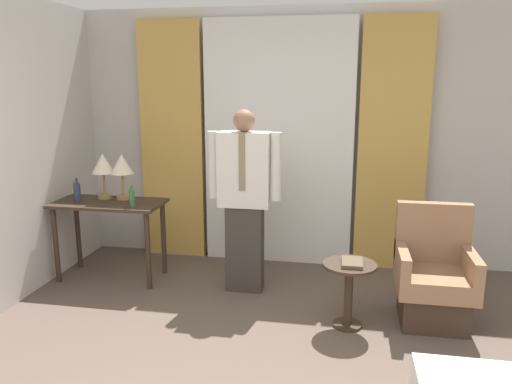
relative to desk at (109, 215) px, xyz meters
The scene contains 13 objects.
wall_back 1.94m from the desk, 30.18° to the left, with size 10.00×0.06×2.70m.
curtain_sheer_center 1.87m from the desk, 26.50° to the left, with size 1.57×0.06×2.58m.
curtain_drape_left 1.08m from the desk, 63.16° to the left, with size 0.69×0.06×2.58m.
curtain_drape_right 2.92m from the desk, 15.92° to the left, with size 0.69×0.06×2.58m.
desk is the anchor object (origin of this frame).
table_lamp_left 0.50m from the desk, 127.02° to the left, with size 0.22×0.22×0.46m.
table_lamp_right 0.50m from the desk, 52.98° to the left, with size 0.22×0.22×0.46m.
bottle_near_edge 0.41m from the desk, 23.94° to the right, with size 0.06×0.06×0.22m.
bottle_by_lamp 0.38m from the desk, behind, with size 0.06×0.06×0.23m.
person 1.40m from the desk, ahead, with size 0.68×0.22×1.70m.
armchair 3.07m from the desk, ahead, with size 0.61×0.59×0.96m.
side_table 2.44m from the desk, 14.87° to the right, with size 0.43×0.43×0.54m.
book 2.45m from the desk, 15.12° to the right, with size 0.16×0.24×0.03m.
Camera 1 is at (0.71, -2.22, 1.96)m, focal length 35.00 mm.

